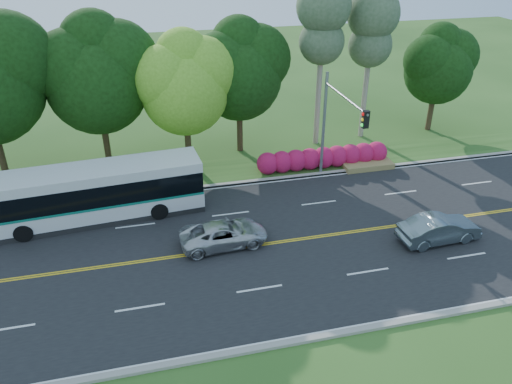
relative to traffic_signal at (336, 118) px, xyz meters
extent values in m
plane|color=#284D19|center=(-6.49, -5.40, -4.67)|extent=(120.00, 120.00, 0.00)
cube|color=black|center=(-6.49, -5.40, -4.66)|extent=(60.00, 14.00, 0.02)
cube|color=gray|center=(-6.49, 1.75, -4.60)|extent=(60.00, 0.30, 0.15)
cube|color=gray|center=(-6.49, -12.55, -4.60)|extent=(60.00, 0.30, 0.15)
cube|color=#284D19|center=(-6.49, 3.60, -4.62)|extent=(60.00, 4.00, 0.10)
cube|color=gold|center=(-6.49, -5.48, -4.65)|extent=(57.00, 0.10, 0.00)
cube|color=gold|center=(-6.49, -5.32, -4.65)|extent=(57.00, 0.10, 0.00)
cube|color=silver|center=(-17.99, -8.90, -4.65)|extent=(2.20, 0.12, 0.00)
cube|color=silver|center=(-12.49, -8.90, -4.65)|extent=(2.20, 0.12, 0.00)
cube|color=silver|center=(-6.99, -8.90, -4.65)|extent=(2.20, 0.12, 0.00)
cube|color=silver|center=(-1.49, -8.90, -4.65)|extent=(2.20, 0.12, 0.00)
cube|color=silver|center=(4.01, -8.90, -4.65)|extent=(2.20, 0.12, 0.00)
cube|color=silver|center=(-17.99, -1.90, -4.65)|extent=(2.20, 0.12, 0.00)
cube|color=silver|center=(-12.49, -1.90, -4.65)|extent=(2.20, 0.12, 0.00)
cube|color=silver|center=(-6.99, -1.90, -4.65)|extent=(2.20, 0.12, 0.00)
cube|color=silver|center=(-1.49, -1.90, -4.65)|extent=(2.20, 0.12, 0.00)
cube|color=silver|center=(4.01, -1.90, -4.65)|extent=(2.20, 0.12, 0.00)
cube|color=silver|center=(9.51, -1.90, -4.65)|extent=(2.20, 0.12, 0.00)
cube|color=silver|center=(-6.49, 1.45, -4.65)|extent=(57.00, 0.12, 0.00)
cube|color=silver|center=(-6.49, -12.25, -4.65)|extent=(57.00, 0.12, 0.00)
cylinder|color=black|center=(-20.49, 5.60, -2.69)|extent=(0.44, 0.44, 3.96)
sphere|color=black|center=(-18.87, 5.90, 3.25)|extent=(5.76, 5.76, 5.76)
cylinder|color=black|center=(-13.99, 6.60, -2.87)|extent=(0.44, 0.44, 3.60)
sphere|color=black|center=(-13.99, 6.60, 1.24)|extent=(6.60, 6.60, 6.60)
sphere|color=black|center=(-12.51, 6.90, 2.56)|extent=(5.28, 5.28, 5.28)
sphere|color=black|center=(-15.31, 6.40, 2.39)|extent=(4.95, 4.95, 4.95)
sphere|color=black|center=(-13.89, 7.00, 3.71)|extent=(4.29, 4.29, 4.29)
cylinder|color=black|center=(-8.49, 5.60, -3.05)|extent=(0.44, 0.44, 3.24)
sphere|color=#5E9B20|center=(-8.49, 5.60, 0.60)|extent=(5.80, 5.80, 5.80)
sphere|color=#5E9B20|center=(-7.19, 5.90, 1.76)|extent=(4.64, 4.64, 4.64)
sphere|color=#5E9B20|center=(-9.65, 5.40, 1.61)|extent=(4.35, 4.35, 4.35)
sphere|color=#5E9B20|center=(-8.39, 6.00, 2.77)|extent=(3.77, 3.77, 3.77)
cylinder|color=black|center=(-4.49, 7.10, -2.96)|extent=(0.44, 0.44, 3.42)
sphere|color=black|center=(-4.49, 7.10, 0.85)|extent=(6.00, 6.00, 6.00)
sphere|color=black|center=(-3.14, 7.40, 2.05)|extent=(4.80, 4.80, 4.80)
sphere|color=black|center=(-5.69, 6.90, 1.90)|extent=(4.50, 4.50, 4.50)
sphere|color=black|center=(-4.39, 7.50, 3.10)|extent=(3.90, 3.90, 3.90)
cylinder|color=gray|center=(1.51, 7.10, 0.23)|extent=(0.40, 0.40, 9.80)
sphere|color=#3D5334|center=(1.51, 7.10, 3.03)|extent=(3.23, 3.23, 3.23)
sphere|color=#3D5334|center=(1.51, 7.10, 5.41)|extent=(3.80, 3.80, 3.80)
cylinder|color=gray|center=(5.51, 7.60, -0.12)|extent=(0.40, 0.40, 9.10)
sphere|color=#3D5334|center=(5.51, 7.60, 2.48)|extent=(3.23, 3.23, 3.23)
sphere|color=#3D5334|center=(5.51, 7.60, 4.69)|extent=(3.80, 3.80, 3.80)
cylinder|color=black|center=(11.51, 7.60, -3.14)|extent=(0.44, 0.44, 3.06)
sphere|color=black|center=(11.51, 7.60, 0.21)|extent=(5.20, 5.20, 5.20)
sphere|color=black|center=(12.68, 7.90, 1.25)|extent=(4.16, 4.16, 4.16)
sphere|color=black|center=(10.47, 7.40, 1.12)|extent=(3.90, 3.90, 3.90)
sphere|color=black|center=(11.61, 8.00, 2.16)|extent=(3.38, 3.38, 3.38)
sphere|color=#A60D45|center=(-3.49, 2.80, -3.92)|extent=(1.50, 1.50, 1.50)
sphere|color=#A60D45|center=(-2.49, 2.80, -3.92)|extent=(1.50, 1.50, 1.50)
sphere|color=#A60D45|center=(-1.49, 2.80, -3.92)|extent=(1.50, 1.50, 1.50)
sphere|color=#A60D45|center=(-0.49, 2.80, -3.92)|extent=(1.50, 1.50, 1.50)
sphere|color=#A60D45|center=(0.51, 2.80, -3.92)|extent=(1.50, 1.50, 1.50)
sphere|color=#A60D45|center=(1.51, 2.80, -3.92)|extent=(1.50, 1.50, 1.50)
sphere|color=#A60D45|center=(2.51, 2.80, -3.92)|extent=(1.50, 1.50, 1.50)
sphere|color=#A60D45|center=(3.51, 2.80, -3.92)|extent=(1.50, 1.50, 1.50)
sphere|color=#A60D45|center=(4.51, 2.80, -3.92)|extent=(1.50, 1.50, 1.50)
cube|color=olive|center=(3.51, 2.00, -4.47)|extent=(3.50, 1.40, 0.40)
cylinder|color=gray|center=(0.01, 1.90, -1.17)|extent=(0.20, 0.20, 7.00)
cylinder|color=gray|center=(0.01, -1.10, 1.63)|extent=(0.14, 6.00, 0.14)
cube|color=black|center=(0.01, -3.90, 1.33)|extent=(0.32, 0.28, 0.95)
sphere|color=red|center=(-0.16, -3.90, 1.63)|extent=(0.18, 0.18, 0.18)
sphere|color=yellow|center=(-0.16, -3.90, 1.33)|extent=(0.18, 0.18, 0.18)
sphere|color=#19D833|center=(-0.16, -3.90, 1.03)|extent=(0.18, 0.18, 0.18)
cube|color=silver|center=(-14.54, -0.54, -3.80)|extent=(12.27, 3.55, 1.00)
cube|color=black|center=(-14.54, -0.54, -2.67)|extent=(12.21, 3.58, 1.25)
cube|color=silver|center=(-14.54, -0.54, -1.77)|extent=(12.27, 3.55, 0.56)
cube|color=#0B6855|center=(-14.54, -0.54, -3.36)|extent=(12.21, 3.59, 0.14)
cube|color=black|center=(-14.54, -0.54, -4.47)|extent=(12.26, 3.45, 0.35)
cylinder|color=black|center=(-18.30, -2.05, -4.15)|extent=(1.03, 0.36, 1.01)
cylinder|color=black|center=(-18.50, 0.35, -4.15)|extent=(1.03, 0.36, 1.01)
cylinder|color=black|center=(-11.07, -1.46, -4.15)|extent=(1.03, 0.36, 1.01)
cylinder|color=black|center=(-11.27, 0.94, -4.15)|extent=(1.03, 0.36, 1.01)
imported|color=slate|center=(3.29, -7.27, -3.92)|extent=(4.51, 1.78, 1.46)
imported|color=silver|center=(-7.93, -4.90, -4.00)|extent=(4.78, 2.43, 1.29)
camera|label=1|loc=(-11.50, -26.70, 10.52)|focal=35.00mm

